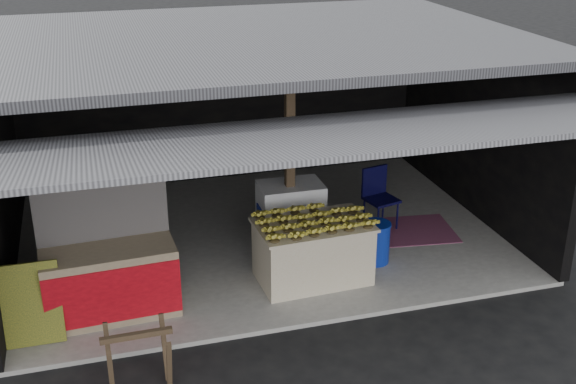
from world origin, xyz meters
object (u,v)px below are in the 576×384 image
object	(u,v)px
water_barrel	(376,243)
plastic_chair	(378,192)
white_crate	(291,216)
neighbor_stall	(110,278)
sawhorse	(138,354)
banana_table	(313,252)

from	to	relation	value
water_barrel	plastic_chair	distance (m)	1.21
plastic_chair	white_crate	bearing A→B (deg)	179.96
neighbor_stall	plastic_chair	size ratio (longest dim) A/B	1.73
white_crate	plastic_chair	xyz separation A→B (m)	(1.47, 0.35, 0.06)
white_crate	sawhorse	xyz separation A→B (m)	(-2.37, -2.56, -0.11)
sawhorse	banana_table	bearing A→B (deg)	33.20
neighbor_stall	plastic_chair	xyz separation A→B (m)	(4.02, 1.42, 0.06)
sawhorse	plastic_chair	bearing A→B (deg)	36.42
white_crate	neighbor_stall	distance (m)	2.76
neighbor_stall	banana_table	bearing A→B (deg)	-0.31
banana_table	neighbor_stall	bearing A→B (deg)	179.79
neighbor_stall	plastic_chair	bearing A→B (deg)	16.53
sawhorse	plastic_chair	distance (m)	4.82
sawhorse	water_barrel	size ratio (longest dim) A/B	1.31
white_crate	neighbor_stall	xyz separation A→B (m)	(-2.55, -1.07, -0.01)
white_crate	sawhorse	size ratio (longest dim) A/B	1.35
banana_table	white_crate	xyz separation A→B (m)	(-0.02, 0.95, 0.08)
sawhorse	water_barrel	bearing A→B (deg)	27.77
banana_table	water_barrel	world-z (taller)	banana_table
sawhorse	water_barrel	distance (m)	3.84
water_barrel	sawhorse	bearing A→B (deg)	-151.46
banana_table	water_barrel	distance (m)	1.01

